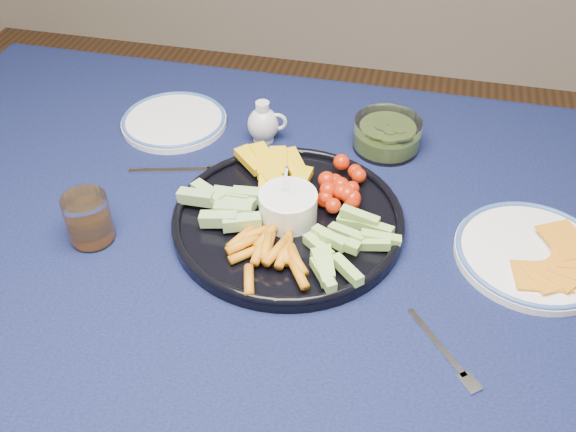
% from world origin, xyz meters
% --- Properties ---
extents(dining_table, '(1.67, 1.07, 0.75)m').
position_xyz_m(dining_table, '(0.00, 0.00, 0.66)').
color(dining_table, '#4D2D19').
rests_on(dining_table, ground).
extents(crudite_platter, '(0.38, 0.38, 0.12)m').
position_xyz_m(crudite_platter, '(-0.03, 0.04, 0.77)').
color(crudite_platter, black).
rests_on(crudite_platter, dining_table).
extents(creamer_pitcher, '(0.08, 0.06, 0.08)m').
position_xyz_m(creamer_pitcher, '(-0.13, 0.28, 0.78)').
color(creamer_pitcher, silver).
rests_on(creamer_pitcher, dining_table).
extents(pickle_bowl, '(0.13, 0.13, 0.06)m').
position_xyz_m(pickle_bowl, '(0.10, 0.30, 0.77)').
color(pickle_bowl, silver).
rests_on(pickle_bowl, dining_table).
extents(cheese_plate, '(0.24, 0.24, 0.03)m').
position_xyz_m(cheese_plate, '(0.36, 0.06, 0.76)').
color(cheese_plate, white).
rests_on(cheese_plate, dining_table).
extents(juice_tumbler, '(0.07, 0.07, 0.08)m').
position_xyz_m(juice_tumbler, '(-0.33, -0.06, 0.78)').
color(juice_tumbler, silver).
rests_on(juice_tumbler, dining_table).
extents(fork_left, '(0.18, 0.06, 0.00)m').
position_xyz_m(fork_left, '(-0.24, 0.15, 0.75)').
color(fork_left, silver).
rests_on(fork_left, dining_table).
extents(fork_right, '(0.11, 0.13, 0.00)m').
position_xyz_m(fork_right, '(0.24, -0.16, 0.75)').
color(fork_right, silver).
rests_on(fork_right, dining_table).
extents(side_plate_extra, '(0.21, 0.21, 0.02)m').
position_xyz_m(side_plate_extra, '(-0.32, 0.29, 0.75)').
color(side_plate_extra, white).
rests_on(side_plate_extra, dining_table).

